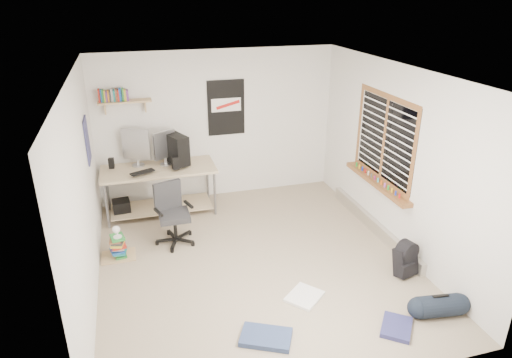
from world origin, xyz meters
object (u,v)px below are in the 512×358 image
object	(u,v)px
desk	(160,191)
office_chair	(174,212)
duffel_bag	(439,305)
book_stack	(118,247)
backpack	(405,261)

from	to	relation	value
desk	office_chair	world-z (taller)	office_chair
office_chair	duffel_bag	size ratio (longest dim) A/B	1.83
desk	duffel_bag	distance (m)	4.39
office_chair	duffel_bag	xyz separation A→B (m)	(2.63, -2.40, -0.35)
desk	book_stack	size ratio (longest dim) A/B	4.48
desk	backpack	bearing A→B (deg)	-37.18
backpack	book_stack	size ratio (longest dim) A/B	0.94
duffel_bag	book_stack	world-z (taller)	duffel_bag
duffel_bag	book_stack	size ratio (longest dim) A/B	1.23
desk	office_chair	size ratio (longest dim) A/B	1.98
office_chair	book_stack	world-z (taller)	office_chair
desk	backpack	world-z (taller)	desk
book_stack	duffel_bag	bearing A→B (deg)	-33.09
backpack	duffel_bag	xyz separation A→B (m)	(-0.07, -0.79, -0.06)
desk	duffel_bag	xyz separation A→B (m)	(2.73, -3.43, -0.22)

